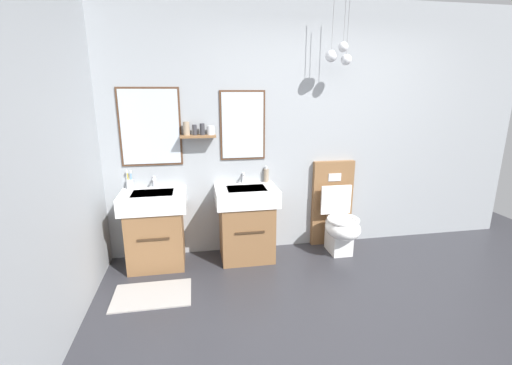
{
  "coord_description": "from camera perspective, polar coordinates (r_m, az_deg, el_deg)",
  "views": [
    {
      "loc": [
        -1.38,
        -1.9,
        1.77
      ],
      "look_at": [
        -0.78,
        1.43,
        0.88
      ],
      "focal_mm": 24.31,
      "sensor_mm": 36.0,
      "label": 1
    }
  ],
  "objects": [
    {
      "name": "ground_plane",
      "position": [
        2.97,
        22.19,
        -24.24
      ],
      "size": [
        6.07,
        4.98,
        0.1
      ],
      "primitive_type": "cube",
      "color": "#2D2D33",
      "rests_on": "ground"
    },
    {
      "name": "vanity_sink_left",
      "position": [
        3.73,
        -16.19,
        -7.02
      ],
      "size": [
        0.65,
        0.5,
        0.79
      ],
      "color": "brown",
      "rests_on": "ground"
    },
    {
      "name": "bath_mat",
      "position": [
        3.38,
        -16.69,
        -17.3
      ],
      "size": [
        0.68,
        0.44,
        0.01
      ],
      "primitive_type": "cube",
      "color": "#9E9993",
      "rests_on": "ground"
    },
    {
      "name": "soap_dispenser",
      "position": [
        3.82,
        1.68,
        1.21
      ],
      "size": [
        0.06,
        0.06,
        0.18
      ],
      "color": "gray",
      "rests_on": "vanity_sink_right"
    },
    {
      "name": "toothbrush_cup",
      "position": [
        3.8,
        -20.05,
        -0.15
      ],
      "size": [
        0.07,
        0.07,
        0.2
      ],
      "color": "silver",
      "rests_on": "vanity_sink_left"
    },
    {
      "name": "wall_back",
      "position": [
        3.99,
        9.9,
        8.6
      ],
      "size": [
        4.87,
        0.46,
        2.7
      ],
      "color": "#999EA3",
      "rests_on": "ground"
    },
    {
      "name": "tap_on_left_sink",
      "position": [
        3.77,
        -16.41,
        0.31
      ],
      "size": [
        0.03,
        0.13,
        0.11
      ],
      "color": "silver",
      "rests_on": "vanity_sink_left"
    },
    {
      "name": "toilet",
      "position": [
        4.05,
        13.2,
        -5.71
      ],
      "size": [
        0.48,
        0.62,
        1.0
      ],
      "color": "brown",
      "rests_on": "ground"
    },
    {
      "name": "vanity_sink_right",
      "position": [
        3.74,
        -1.61,
        -6.34
      ],
      "size": [
        0.65,
        0.5,
        0.79
      ],
      "color": "brown",
      "rests_on": "ground"
    },
    {
      "name": "tap_on_right_sink",
      "position": [
        3.79,
        -2.08,
        0.96
      ],
      "size": [
        0.03,
        0.13,
        0.11
      ],
      "color": "silver",
      "rests_on": "vanity_sink_right"
    }
  ]
}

